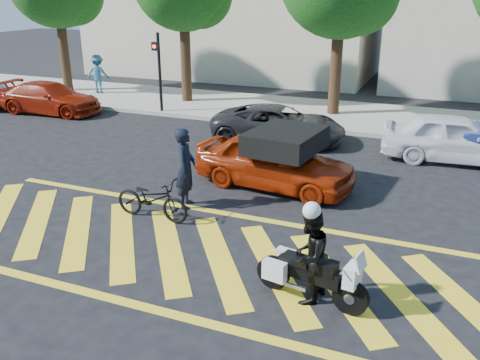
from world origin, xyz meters
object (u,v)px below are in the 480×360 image
at_px(bicycle, 152,199).
at_px(red_convertible, 275,161).
at_px(police_motorcycle, 309,274).
at_px(parked_left, 50,98).
at_px(parked_mid_left, 279,124).
at_px(parked_mid_right, 456,138).
at_px(officer_bike, 186,168).
at_px(officer_moto, 309,256).

height_order(bicycle, red_convertible, red_convertible).
relative_size(police_motorcycle, parked_left, 0.45).
relative_size(parked_mid_left, parked_mid_right, 1.05).
xyz_separation_m(officer_bike, parked_mid_right, (5.73, 5.89, -0.23)).
relative_size(red_convertible, parked_mid_left, 0.94).
relative_size(police_motorcycle, parked_mid_left, 0.45).
xyz_separation_m(police_motorcycle, parked_mid_right, (2.10, 8.53, 0.24)).
height_order(officer_bike, parked_mid_left, officer_bike).
relative_size(police_motorcycle, parked_mid_right, 0.47).
xyz_separation_m(parked_left, parked_mid_right, (15.30, -0.45, 0.08)).
height_order(red_convertible, parked_mid_right, parked_mid_right).
bearing_deg(parked_mid_right, bicycle, 133.86).
height_order(officer_moto, red_convertible, officer_moto).
xyz_separation_m(parked_left, parked_mid_left, (9.90, -0.50, -0.02)).
bearing_deg(police_motorcycle, bicycle, 167.09).
bearing_deg(officer_moto, red_convertible, -144.53).
bearing_deg(parked_left, parked_mid_left, -96.28).
bearing_deg(officer_bike, officer_moto, -141.79).
xyz_separation_m(police_motorcycle, red_convertible, (-2.14, 4.60, 0.23)).
height_order(bicycle, police_motorcycle, bicycle).
height_order(officer_moto, parked_mid_left, officer_moto).
relative_size(officer_moto, parked_left, 0.37).
xyz_separation_m(officer_moto, parked_left, (-13.19, 8.99, -0.18)).
xyz_separation_m(bicycle, parked_left, (-9.19, 7.23, 0.16)).
relative_size(officer_moto, parked_mid_left, 0.37).
xyz_separation_m(officer_bike, red_convertible, (1.49, 1.95, -0.24)).
distance_m(red_convertible, parked_mid_left, 4.06).
relative_size(police_motorcycle, red_convertible, 0.47).
relative_size(bicycle, police_motorcycle, 0.91).
bearing_deg(officer_moto, parked_left, -113.58).
bearing_deg(parked_mid_left, police_motorcycle, -166.49).
bearing_deg(officer_moto, police_motorcycle, 123.89).
relative_size(red_convertible, parked_mid_right, 0.99).
xyz_separation_m(police_motorcycle, parked_mid_left, (-3.30, 8.49, 0.14)).
height_order(police_motorcycle, red_convertible, red_convertible).
bearing_deg(officer_bike, parked_mid_right, -59.74).
bearing_deg(police_motorcycle, parked_mid_left, 121.96).
bearing_deg(bicycle, officer_moto, -112.30).
bearing_deg(police_motorcycle, red_convertible, 125.64).
bearing_deg(officer_moto, parked_mid_left, -148.13).
distance_m(bicycle, officer_moto, 4.38).
distance_m(police_motorcycle, parked_left, 15.97).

